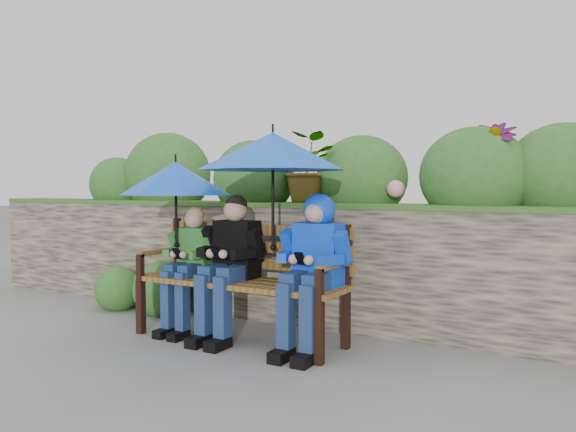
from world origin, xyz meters
The scene contains 8 objects.
ground centered at (0.00, 0.00, 0.00)m, with size 60.00×60.00×0.00m, color slate.
garden_backdrop centered at (-0.03, 1.62, 0.59)m, with size 8.00×2.87×1.77m.
park_bench centered at (-0.36, 0.04, 0.51)m, with size 1.70×0.50×0.90m.
boy_left centered at (-0.84, -0.03, 0.58)m, with size 0.41×0.48×1.00m.
boy_middle centered at (-0.43, -0.04, 0.62)m, with size 0.49×0.57×1.11m.
boy_right centered at (0.27, -0.03, 0.67)m, with size 0.50×0.60×1.12m.
umbrella_left centered at (-0.94, -0.06, 1.23)m, with size 0.88×0.88×0.74m.
umbrella_right centered at (-0.07, 0.00, 1.42)m, with size 1.10×1.10×0.92m.
Camera 1 is at (2.06, -3.49, 1.17)m, focal length 35.00 mm.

